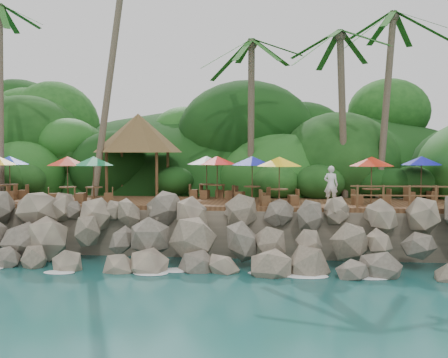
# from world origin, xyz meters

# --- Properties ---
(ground) EXTENTS (140.00, 140.00, 0.00)m
(ground) POSITION_xyz_m (0.00, 0.00, 0.00)
(ground) COLOR #19514F
(ground) RESTS_ON ground
(land_base) EXTENTS (32.00, 25.20, 2.10)m
(land_base) POSITION_xyz_m (0.00, 16.00, 1.05)
(land_base) COLOR gray
(land_base) RESTS_ON ground
(jungle_hill) EXTENTS (44.80, 28.00, 15.40)m
(jungle_hill) POSITION_xyz_m (0.00, 23.50, 0.00)
(jungle_hill) COLOR #143811
(jungle_hill) RESTS_ON ground
(seawall) EXTENTS (29.00, 4.00, 2.30)m
(seawall) POSITION_xyz_m (0.00, 2.00, 1.15)
(seawall) COLOR gray
(seawall) RESTS_ON ground
(terrace) EXTENTS (26.00, 5.00, 0.20)m
(terrace) POSITION_xyz_m (0.00, 6.00, 2.20)
(terrace) COLOR brown
(terrace) RESTS_ON land_base
(jungle_foliage) EXTENTS (44.00, 16.00, 12.00)m
(jungle_foliage) POSITION_xyz_m (0.00, 15.00, 0.00)
(jungle_foliage) COLOR #143811
(jungle_foliage) RESTS_ON ground
(foam_line) EXTENTS (25.20, 0.80, 0.06)m
(foam_line) POSITION_xyz_m (0.00, 0.30, 0.03)
(foam_line) COLOR white
(foam_line) RESTS_ON ground
(palms) EXTENTS (34.02, 7.32, 14.83)m
(palms) POSITION_xyz_m (1.92, 8.70, 12.08)
(palms) COLOR brown
(palms) RESTS_ON ground
(palapa) EXTENTS (5.07, 5.07, 4.60)m
(palapa) POSITION_xyz_m (-5.30, 9.54, 5.79)
(palapa) COLOR brown
(palapa) RESTS_ON ground
(dining_clusters) EXTENTS (25.65, 5.25, 2.22)m
(dining_clusters) POSITION_xyz_m (-1.43, 5.80, 4.14)
(dining_clusters) COLOR brown
(dining_clusters) RESTS_ON terrace
(railing) EXTENTS (7.20, 0.10, 1.00)m
(railing) POSITION_xyz_m (9.42, 3.65, 2.91)
(railing) COLOR brown
(railing) RESTS_ON terrace
(waiter) EXTENTS (0.75, 0.59, 1.79)m
(waiter) POSITION_xyz_m (5.11, 5.16, 3.20)
(waiter) COLOR white
(waiter) RESTS_ON terrace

